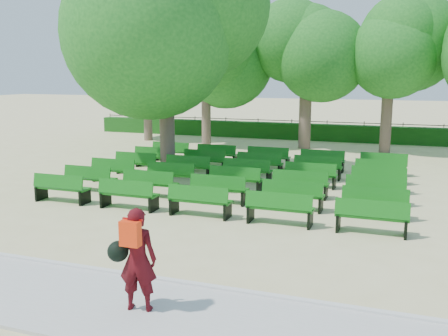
# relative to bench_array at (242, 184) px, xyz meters

# --- Properties ---
(ground) EXTENTS (120.00, 120.00, 0.00)m
(ground) POSITION_rel_bench_array_xyz_m (-0.10, -1.53, -0.09)
(ground) COLOR beige
(paving) EXTENTS (30.00, 2.20, 0.06)m
(paving) POSITION_rel_bench_array_xyz_m (-0.10, -8.93, -0.06)
(paving) COLOR beige
(paving) RESTS_ON ground
(curb) EXTENTS (30.00, 0.12, 0.10)m
(curb) POSITION_rel_bench_array_xyz_m (-0.10, -7.78, -0.04)
(curb) COLOR silver
(curb) RESTS_ON ground
(hedge) EXTENTS (26.00, 0.70, 0.90)m
(hedge) POSITION_rel_bench_array_xyz_m (-0.10, 12.47, 0.36)
(hedge) COLOR #164F15
(hedge) RESTS_ON ground
(fence) EXTENTS (26.00, 0.10, 1.02)m
(fence) POSITION_rel_bench_array_xyz_m (-0.10, 12.87, -0.09)
(fence) COLOR black
(fence) RESTS_ON ground
(tree_line) EXTENTS (21.80, 6.80, 7.04)m
(tree_line) POSITION_rel_bench_array_xyz_m (-0.10, 8.47, -0.09)
(tree_line) COLOR #237421
(tree_line) RESTS_ON ground
(bench_array) EXTENTS (1.68, 0.62, 1.04)m
(bench_array) POSITION_rel_bench_array_xyz_m (0.00, 0.00, 0.00)
(bench_array) COLOR #126914
(bench_array) RESTS_ON ground
(tree_among) EXTENTS (5.66, 5.66, 7.73)m
(tree_among) POSITION_rel_bench_array_xyz_m (-3.09, 0.85, 5.07)
(tree_among) COLOR brown
(tree_among) RESTS_ON ground
(person) EXTENTS (0.80, 0.51, 1.63)m
(person) POSITION_rel_bench_array_xyz_m (1.13, -8.91, 0.82)
(person) COLOR #460A0F
(person) RESTS_ON ground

